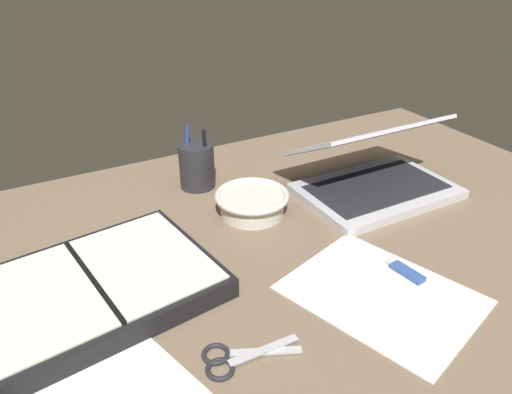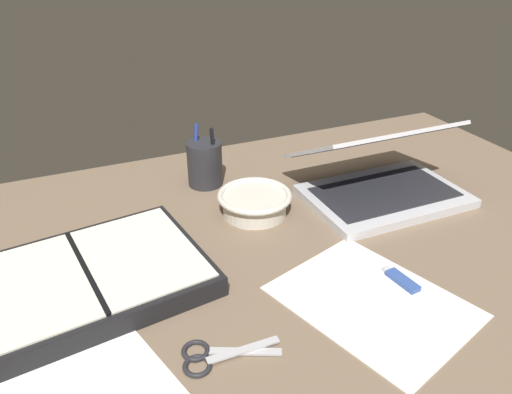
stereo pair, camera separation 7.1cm
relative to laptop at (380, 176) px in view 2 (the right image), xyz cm
name	(u,v)px [view 2 (the right image)]	position (x,y,z in cm)	size (l,w,h in cm)	color
desk_top	(300,256)	(-24.95, -11.50, -5.62)	(140.00, 100.00, 2.00)	#75604C
laptop	(380,176)	(0.00, 0.00, 0.00)	(31.96, 26.28, 16.51)	silver
bowl	(255,202)	(-27.00, 3.80, -2.01)	(14.81, 14.81, 4.64)	silver
pen_cup	(205,163)	(-31.76, 20.07, 0.38)	(7.61, 7.61, 13.58)	#28282D
planner	(88,279)	(-60.43, -6.98, -2.78)	(39.32, 30.78, 3.85)	black
scissors	(209,356)	(-47.77, -28.45, -4.28)	(13.59, 7.39, 0.80)	#B7B7BC
paper_sheet_front	(373,302)	(-21.11, -27.88, -4.54)	(21.54, 27.72, 0.16)	white
paper_sheet_beside_planner	(80,371)	(-63.85, -23.85, -4.54)	(18.06, 27.07, 0.16)	white
usb_drive	(401,280)	(-14.14, -25.86, -4.12)	(2.71, 7.34, 1.00)	#33519E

